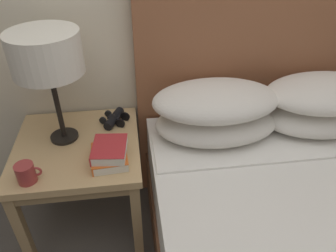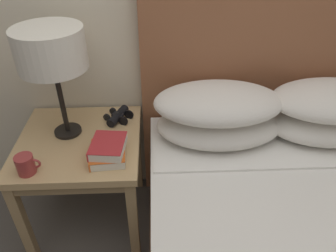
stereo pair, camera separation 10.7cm
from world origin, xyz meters
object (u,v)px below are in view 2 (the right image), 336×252
binoculars_pair (118,116)px  coffee_mug (26,165)px  nightstand (81,152)px  table_lamp (51,51)px  book_stacked_on_top (108,146)px  book_on_nightstand (107,154)px

binoculars_pair → coffee_mug: size_ratio=1.58×
binoculars_pair → nightstand: bearing=-137.9°
coffee_mug → nightstand: bearing=52.3°
table_lamp → book_stacked_on_top: size_ratio=2.78×
book_stacked_on_top → binoculars_pair: bearing=86.5°
table_lamp → coffee_mug: table_lamp is taller
book_stacked_on_top → coffee_mug: size_ratio=1.81×
binoculars_pair → coffee_mug: coffee_mug is taller
table_lamp → book_stacked_on_top: bearing=-42.0°
table_lamp → book_on_nightstand: 0.50m
nightstand → coffee_mug: bearing=-127.7°
book_on_nightstand → binoculars_pair: bearing=85.5°
nightstand → coffee_mug: 0.30m
nightstand → book_on_nightstand: (0.16, -0.14, 0.10)m
book_stacked_on_top → binoculars_pair: (0.02, 0.30, -0.04)m
book_stacked_on_top → coffee_mug: same height
table_lamp → book_on_nightstand: bearing=-42.7°
coffee_mug → table_lamp: bearing=68.7°
table_lamp → coffee_mug: bearing=-111.3°
nightstand → binoculars_pair: (0.18, 0.16, 0.10)m
book_on_nightstand → binoculars_pair: 0.30m
book_stacked_on_top → binoculars_pair: size_ratio=1.14×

